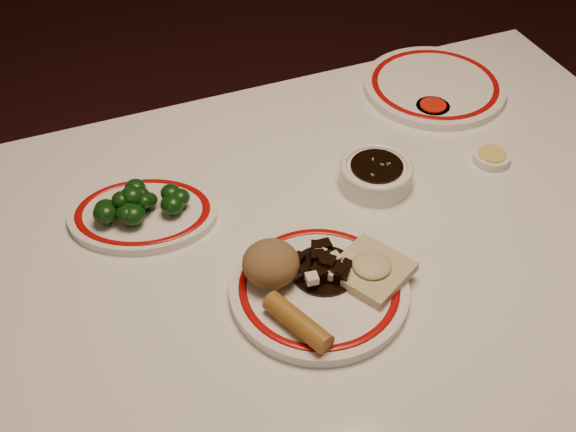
{
  "coord_description": "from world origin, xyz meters",
  "views": [
    {
      "loc": [
        -0.41,
        -0.7,
        1.55
      ],
      "look_at": [
        -0.11,
        0.03,
        0.8
      ],
      "focal_mm": 45.0,
      "sensor_mm": 36.0,
      "label": 1
    }
  ],
  "objects_px": {
    "rice_mound": "(271,263)",
    "stirfry_heap": "(325,266)",
    "main_plate": "(319,289)",
    "broccoli_plate": "(143,214)",
    "fried_wonton": "(371,269)",
    "soy_bowl": "(376,175)",
    "dining_table": "(358,272)",
    "spring_roll": "(298,322)",
    "broccoli_pile": "(138,203)"
  },
  "relations": [
    {
      "from": "rice_mound",
      "to": "stirfry_heap",
      "type": "distance_m",
      "value": 0.08
    },
    {
      "from": "dining_table",
      "to": "spring_roll",
      "type": "bearing_deg",
      "value": -139.34
    },
    {
      "from": "broccoli_pile",
      "to": "soy_bowl",
      "type": "relative_size",
      "value": 1.27
    },
    {
      "from": "dining_table",
      "to": "broccoli_plate",
      "type": "distance_m",
      "value": 0.37
    },
    {
      "from": "main_plate",
      "to": "rice_mound",
      "type": "xyz_separation_m",
      "value": [
        -0.06,
        0.04,
        0.04
      ]
    },
    {
      "from": "rice_mound",
      "to": "broccoli_pile",
      "type": "height_order",
      "value": "rice_mound"
    },
    {
      "from": "stirfry_heap",
      "to": "broccoli_pile",
      "type": "xyz_separation_m",
      "value": [
        -0.22,
        0.22,
        0.01
      ]
    },
    {
      "from": "dining_table",
      "to": "broccoli_pile",
      "type": "bearing_deg",
      "value": 153.59
    },
    {
      "from": "dining_table",
      "to": "stirfry_heap",
      "type": "relative_size",
      "value": 11.72
    },
    {
      "from": "soy_bowl",
      "to": "dining_table",
      "type": "bearing_deg",
      "value": -126.23
    },
    {
      "from": "fried_wonton",
      "to": "broccoli_pile",
      "type": "distance_m",
      "value": 0.38
    },
    {
      "from": "broccoli_plate",
      "to": "soy_bowl",
      "type": "distance_m",
      "value": 0.39
    },
    {
      "from": "dining_table",
      "to": "broccoli_pile",
      "type": "height_order",
      "value": "broccoli_pile"
    },
    {
      "from": "soy_bowl",
      "to": "fried_wonton",
      "type": "bearing_deg",
      "value": -118.85
    },
    {
      "from": "rice_mound",
      "to": "fried_wonton",
      "type": "height_order",
      "value": "rice_mound"
    },
    {
      "from": "broccoli_plate",
      "to": "soy_bowl",
      "type": "bearing_deg",
      "value": -9.74
    },
    {
      "from": "main_plate",
      "to": "stirfry_heap",
      "type": "bearing_deg",
      "value": 49.97
    },
    {
      "from": "main_plate",
      "to": "fried_wonton",
      "type": "bearing_deg",
      "value": -5.38
    },
    {
      "from": "main_plate",
      "to": "stirfry_heap",
      "type": "height_order",
      "value": "stirfry_heap"
    },
    {
      "from": "spring_roll",
      "to": "broccoli_pile",
      "type": "distance_m",
      "value": 0.34
    },
    {
      "from": "dining_table",
      "to": "rice_mound",
      "type": "bearing_deg",
      "value": -164.51
    },
    {
      "from": "broccoli_pile",
      "to": "soy_bowl",
      "type": "bearing_deg",
      "value": -8.74
    },
    {
      "from": "rice_mound",
      "to": "broccoli_plate",
      "type": "bearing_deg",
      "value": 123.42
    },
    {
      "from": "main_plate",
      "to": "broccoli_plate",
      "type": "relative_size",
      "value": 1.01
    },
    {
      "from": "rice_mound",
      "to": "broccoli_plate",
      "type": "relative_size",
      "value": 0.3
    },
    {
      "from": "dining_table",
      "to": "soy_bowl",
      "type": "relative_size",
      "value": 9.98
    },
    {
      "from": "soy_bowl",
      "to": "main_plate",
      "type": "bearing_deg",
      "value": -134.91
    },
    {
      "from": "fried_wonton",
      "to": "stirfry_heap",
      "type": "distance_m",
      "value": 0.07
    },
    {
      "from": "rice_mound",
      "to": "main_plate",
      "type": "bearing_deg",
      "value": -34.84
    },
    {
      "from": "fried_wonton",
      "to": "stirfry_heap",
      "type": "bearing_deg",
      "value": 154.4
    },
    {
      "from": "fried_wonton",
      "to": "main_plate",
      "type": "bearing_deg",
      "value": 174.62
    },
    {
      "from": "fried_wonton",
      "to": "spring_roll",
      "type": "bearing_deg",
      "value": -159.16
    },
    {
      "from": "spring_roll",
      "to": "soy_bowl",
      "type": "distance_m",
      "value": 0.35
    },
    {
      "from": "stirfry_heap",
      "to": "soy_bowl",
      "type": "bearing_deg",
      "value": 44.51
    },
    {
      "from": "soy_bowl",
      "to": "rice_mound",
      "type": "bearing_deg",
      "value": -149.18
    },
    {
      "from": "rice_mound",
      "to": "spring_roll",
      "type": "xyz_separation_m",
      "value": [
        -0.0,
        -0.1,
        -0.02
      ]
    },
    {
      "from": "rice_mound",
      "to": "stirfry_heap",
      "type": "bearing_deg",
      "value": -13.91
    },
    {
      "from": "main_plate",
      "to": "soy_bowl",
      "type": "relative_size",
      "value": 2.36
    },
    {
      "from": "spring_roll",
      "to": "fried_wonton",
      "type": "relative_size",
      "value": 0.81
    },
    {
      "from": "dining_table",
      "to": "rice_mound",
      "type": "xyz_separation_m",
      "value": [
        -0.17,
        -0.05,
        0.14
      ]
    },
    {
      "from": "spring_roll",
      "to": "main_plate",
      "type": "bearing_deg",
      "value": 23.19
    },
    {
      "from": "rice_mound",
      "to": "stirfry_heap",
      "type": "relative_size",
      "value": 0.81
    },
    {
      "from": "fried_wonton",
      "to": "dining_table",
      "type": "bearing_deg",
      "value": 69.95
    },
    {
      "from": "dining_table",
      "to": "broccoli_plate",
      "type": "bearing_deg",
      "value": 152.31
    },
    {
      "from": "rice_mound",
      "to": "stirfry_heap",
      "type": "xyz_separation_m",
      "value": [
        0.08,
        -0.02,
        -0.02
      ]
    },
    {
      "from": "fried_wonton",
      "to": "broccoli_pile",
      "type": "bearing_deg",
      "value": 138.11
    },
    {
      "from": "broccoli_pile",
      "to": "soy_bowl",
      "type": "xyz_separation_m",
      "value": [
        0.39,
        -0.06,
        -0.02
      ]
    },
    {
      "from": "stirfry_heap",
      "to": "rice_mound",
      "type": "bearing_deg",
      "value": 166.09
    },
    {
      "from": "dining_table",
      "to": "spring_roll",
      "type": "relative_size",
      "value": 11.03
    },
    {
      "from": "fried_wonton",
      "to": "broccoli_plate",
      "type": "distance_m",
      "value": 0.38
    }
  ]
}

